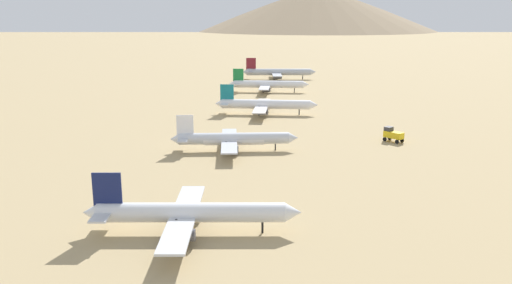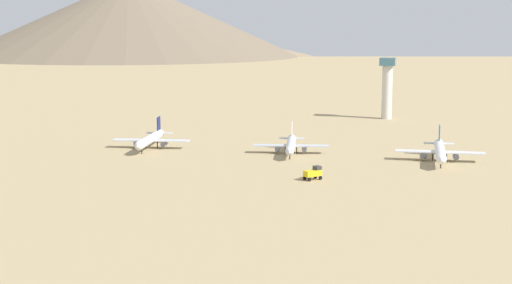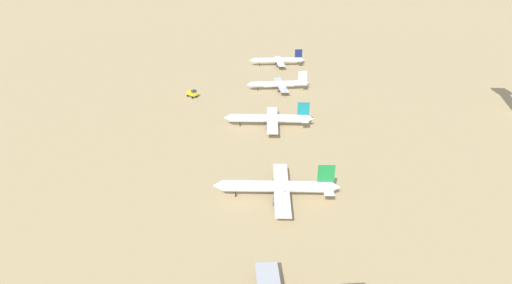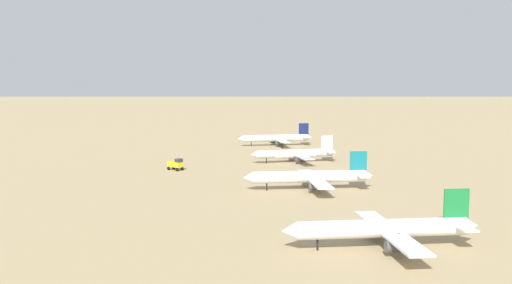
{
  "view_description": "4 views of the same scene",
  "coord_description": "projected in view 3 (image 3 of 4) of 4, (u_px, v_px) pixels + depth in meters",
  "views": [
    {
      "loc": [
        20.36,
        -175.04,
        33.62
      ],
      "look_at": [
        4.93,
        -58.27,
        4.67
      ],
      "focal_mm": 36.6,
      "sensor_mm": 36.0,
      "label": 1
    },
    {
      "loc": [
        251.09,
        3.86,
        44.91
      ],
      "look_at": [
        8.97,
        -59.0,
        5.41
      ],
      "focal_mm": 53.48,
      "sensor_mm": 36.0,
      "label": 2
    },
    {
      "loc": [
        -6.23,
        152.22,
        61.55
      ],
      "look_at": [
        3.57,
        27.29,
        5.19
      ],
      "focal_mm": 28.92,
      "sensor_mm": 36.0,
      "label": 3
    },
    {
      "loc": [
        23.08,
        146.24,
        29.19
      ],
      "look_at": [
        11.72,
        -54.77,
        6.82
      ],
      "focal_mm": 39.07,
      "sensor_mm": 36.0,
      "label": 4
    }
  ],
  "objects": [
    {
      "name": "parked_jet_0",
      "position": [
        278.0,
        60.0,
        254.08
      ],
      "size": [
        34.4,
        28.08,
        9.93
      ],
      "color": "silver",
      "rests_on": "ground"
    },
    {
      "name": "parked_jet_1",
      "position": [
        279.0,
        84.0,
        207.65
      ],
      "size": [
        32.19,
        26.35,
        9.32
      ],
      "color": "silver",
      "rests_on": "ground"
    },
    {
      "name": "service_truck",
      "position": [
        192.0,
        93.0,
        197.08
      ],
      "size": [
        5.54,
        5.34,
        3.9
      ],
      "color": "yellow",
      "rests_on": "ground"
    },
    {
      "name": "ground_plane",
      "position": [
        270.0,
        126.0,
        164.09
      ],
      "size": [
        1800.0,
        1800.0,
        0.0
      ],
      "primitive_type": "plane",
      "color": "tan"
    },
    {
      "name": "parked_jet_2",
      "position": [
        270.0,
        119.0,
        162.23
      ],
      "size": [
        35.51,
        28.83,
        10.24
      ],
      "color": "white",
      "rests_on": "ground"
    },
    {
      "name": "parked_jet_3",
      "position": [
        278.0,
        187.0,
        114.15
      ],
      "size": [
        35.53,
        28.86,
        10.25
      ],
      "color": "white",
      "rests_on": "ground"
    }
  ]
}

